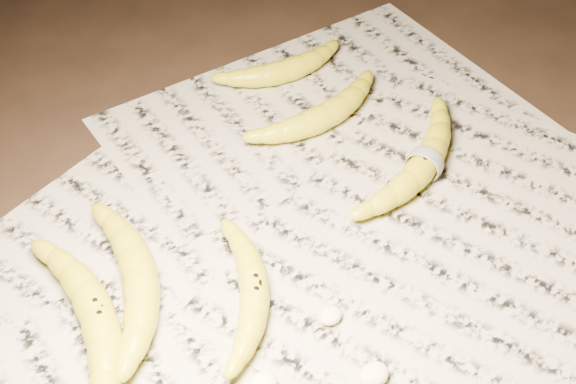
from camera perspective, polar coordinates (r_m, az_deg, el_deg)
ground at (r=0.97m, az=-0.19°, el=-2.89°), size 3.00×3.00×0.00m
newspaper_patch at (r=0.95m, az=-0.10°, el=-4.27°), size 0.90×0.70×0.01m
banana_left_a at (r=0.88m, az=-13.41°, el=-8.56°), size 0.12×0.24×0.04m
banana_left_b at (r=0.91m, az=-10.51°, el=-5.93°), size 0.15×0.22×0.04m
banana_center at (r=0.89m, az=-2.41°, el=-6.91°), size 0.15×0.18×0.03m
banana_taped at (r=1.04m, az=9.72°, el=2.11°), size 0.24×0.14×0.04m
banana_upper_a at (r=1.10m, az=2.65°, el=5.57°), size 0.19×0.06×0.04m
banana_upper_b at (r=1.18m, az=-0.27°, el=8.75°), size 0.18×0.09×0.04m
measuring_tape at (r=1.04m, az=9.72°, el=2.11°), size 0.02×0.05×0.05m
flesh_chunk_a at (r=0.83m, az=-1.83°, el=-13.38°), size 0.03×0.03×0.02m
flesh_chunk_b at (r=0.84m, az=6.16°, el=-12.64°), size 0.03×0.03×0.02m
flesh_chunk_c at (r=0.88m, az=3.05°, el=-8.62°), size 0.03×0.02×0.02m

